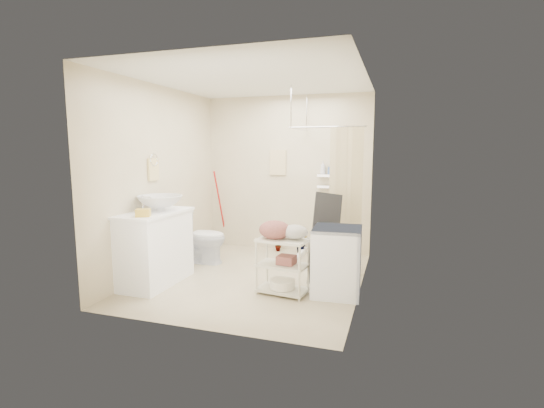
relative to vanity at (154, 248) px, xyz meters
The scene contains 23 objects.
floor 1.38m from the vanity, 26.24° to the left, with size 3.20×3.20×0.00m, color #BCB08D.
ceiling 2.49m from the vanity, 26.24° to the left, with size 2.80×3.20×0.04m, color silver.
wall_back 2.60m from the vanity, 61.89° to the left, with size 2.80×0.04×2.60m, color beige.
wall_front 1.76m from the vanity, 41.55° to the right, with size 2.80×0.04×2.60m, color beige.
wall_left 1.04m from the vanity, 112.77° to the left, with size 0.04×3.20×2.60m, color beige.
wall_right 2.75m from the vanity, 12.59° to the left, with size 0.04×3.20×2.60m, color beige.
vanity is the anchor object (origin of this frame).
sink 0.58m from the vanity, 69.86° to the left, with size 0.57×0.57×0.20m, color silver.
counter_basket 0.63m from the vanity, 72.64° to the right, with size 0.16×0.13×0.09m, color gold.
floor_basket 0.55m from the vanity, 80.38° to the right, with size 0.24×0.18×0.13m, color gold.
toilet 1.04m from the vanity, 83.35° to the left, with size 0.44×0.77×0.79m, color silver.
mop 2.10m from the vanity, 92.43° to the left, with size 0.13×0.13×1.33m, color #AB100F, non-canonical shape.
potted_plant_a 2.29m from the vanity, 62.37° to the left, with size 0.17×0.12×0.33m, color brown.
potted_plant_b 2.49m from the vanity, 53.37° to the left, with size 0.19×0.16×0.35m, color #935B35.
hanging_towel 2.59m from the vanity, 64.86° to the left, with size 0.28×0.03×0.42m, color beige.
towel_ring 1.09m from the vanity, 120.61° to the left, with size 0.04×0.22×0.34m, color #ECD588, non-canonical shape.
tp_holder 0.70m from the vanity, 107.83° to the left, with size 0.08×0.12×0.14m, color white, non-canonical shape.
shower 2.65m from the vanity, 38.90° to the left, with size 1.10×1.10×2.10m, color white, non-canonical shape.
shampoo_bottle_a 2.91m from the vanity, 49.46° to the left, with size 0.08×0.08×0.21m, color silver.
shampoo_bottle_b 3.00m from the vanity, 47.86° to the left, with size 0.08×0.08×0.17m, color #4565A2.
washing_machine 2.32m from the vanity, ahead, with size 0.55×0.57×0.81m, color white.
laundry_rack 1.69m from the vanity, ahead, with size 0.59×0.34×0.81m, color beige, non-canonical shape.
ironing_board 2.19m from the vanity, 15.57° to the left, with size 0.34×0.10×1.22m, color black, non-canonical shape.
Camera 1 is at (1.79, -4.81, 1.73)m, focal length 26.00 mm.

